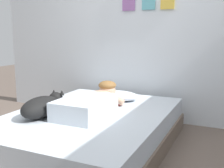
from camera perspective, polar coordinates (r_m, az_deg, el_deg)
The scene contains 8 objects.
ground_plane at distance 2.66m, azimuth -3.05°, elevation -15.76°, with size 13.30×13.30×0.00m, color #66564C.
back_wall at distance 3.79m, azimuth 7.58°, elevation 11.50°, with size 4.65×0.12×2.50m.
bed at distance 2.91m, azimuth -4.40°, elevation -9.43°, with size 1.52×2.08×0.38m.
pillow at distance 3.35m, azimuth 1.17°, elevation -2.36°, with size 0.52×0.32×0.11m, color silver.
person_lying at distance 2.83m, azimuth -4.11°, elevation -3.75°, with size 0.43×0.92×0.27m.
dog at distance 2.77m, azimuth -13.98°, elevation -4.40°, with size 0.26×0.57×0.21m.
coffee_cup at distance 3.13m, azimuth 1.04°, elevation -3.62°, with size 0.12×0.09×0.07m.
cell_phone at distance 2.96m, azimuth -6.78°, elevation -5.18°, with size 0.07×0.14×0.01m, color black.
Camera 1 is at (1.11, -2.11, 1.17)m, focal length 44.62 mm.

